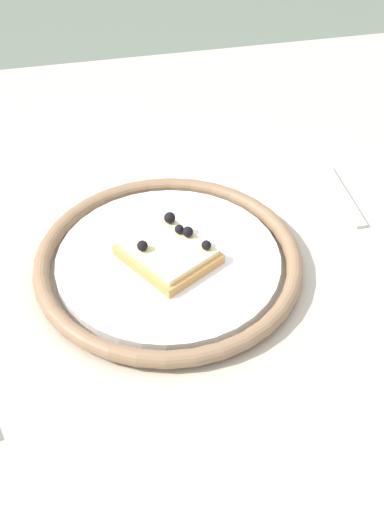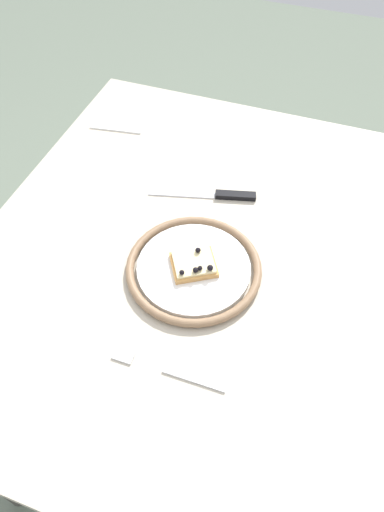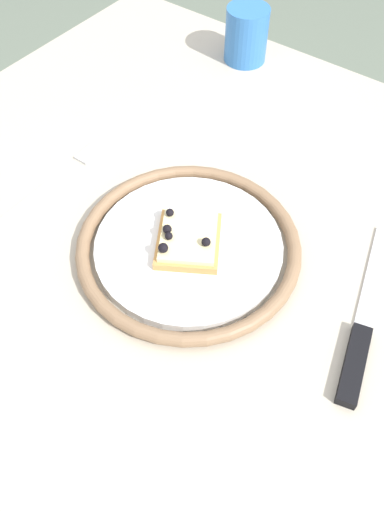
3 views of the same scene
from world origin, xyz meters
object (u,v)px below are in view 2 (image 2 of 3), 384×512
Objects in this scene: pizza_slice_near at (195,264)px; plate at (194,268)px; dining_table at (202,278)px; napkin at (121,118)px; fork at (167,370)px; knife at (221,195)px.

plate is at bearing 51.01° from pizza_slice_near.
dining_table is 9.50× the size of pizza_slice_near.
dining_table is at bearing -135.65° from napkin.
dining_table is at bearing 5.81° from fork.
pizza_slice_near reaches higher than dining_table.
napkin is at bearing 60.18° from knife.
pizza_slice_near is at bearing -139.53° from napkin.
dining_table is 0.50m from napkin.
fork is (-0.26, -0.03, 0.10)m from dining_table.
dining_table is 0.13m from pizza_slice_near.
fork is (-0.21, -0.03, -0.01)m from plate.
plate reaches higher than knife.
napkin is (0.62, 0.37, -0.00)m from fork.
fork is at bearing -148.94° from napkin.
napkin is at bearing 31.06° from fork.
dining_table is at bearing 1.91° from pizza_slice_near.
fork and napkin have the same top height.
dining_table is 0.12m from plate.
napkin is at bearing 44.35° from dining_table.
plate is at bearing -139.55° from napkin.
fork is at bearing -174.19° from dining_table.
knife reaches higher than fork.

